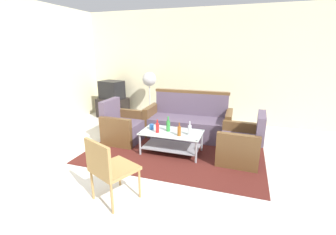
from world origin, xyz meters
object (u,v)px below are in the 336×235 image
object	(u,v)px
television	(112,90)
pedestal_fan	(149,82)
bottle_green	(168,126)
armchair_left	(123,128)
tv_stand	(113,107)
bottle_brown	(179,131)
bottle_clear	(190,130)
bottle_red	(157,128)
armchair_right	(241,145)
coffee_table	(172,139)
cup	(152,127)
couch	(188,122)
wicker_chair	(108,166)

from	to	relation	value
television	pedestal_fan	world-z (taller)	pedestal_fan
bottle_green	armchair_left	bearing A→B (deg)	168.51
tv_stand	television	size ratio (longest dim) A/B	1.18
armchair_left	bottle_green	bearing A→B (deg)	79.72
armchair_left	bottle_brown	world-z (taller)	armchair_left
bottle_clear	bottle_green	world-z (taller)	bottle_green
bottle_red	television	distance (m)	2.79
armchair_left	bottle_clear	size ratio (longest dim) A/B	3.43
bottle_clear	bottle_red	bearing A→B (deg)	-174.59
bottle_brown	bottle_red	xyz separation A→B (m)	(-0.41, 0.03, 0.00)
armchair_left	pedestal_fan	world-z (taller)	pedestal_fan
bottle_green	bottle_red	bearing A→B (deg)	-140.81
bottle_green	bottle_brown	size ratio (longest dim) A/B	1.17
armchair_right	tv_stand	distance (m)	3.88
armchair_right	coffee_table	size ratio (longest dim) A/B	0.77
television	tv_stand	bearing A→B (deg)	90.00
bottle_green	cup	bearing A→B (deg)	-178.76
tv_stand	bottle_green	bearing A→B (deg)	-38.29
armchair_right	tv_stand	size ratio (longest dim) A/B	1.06
pedestal_fan	bottle_green	bearing A→B (deg)	-58.30
couch	tv_stand	size ratio (longest dim) A/B	2.27
armchair_right	bottle_green	xyz separation A→B (m)	(-1.28, -0.05, 0.23)
bottle_green	pedestal_fan	world-z (taller)	pedestal_fan
cup	pedestal_fan	world-z (taller)	pedestal_fan
bottle_clear	bottle_red	size ratio (longest dim) A/B	1.04
tv_stand	television	bearing A→B (deg)	77.85
armchair_left	television	world-z (taller)	television
armchair_right	cup	bearing A→B (deg)	94.36
bottle_green	cup	distance (m)	0.32
armchair_left	cup	world-z (taller)	armchair_left
coffee_table	wicker_chair	size ratio (longest dim) A/B	1.31
bottle_red	wicker_chair	distance (m)	1.50
coffee_table	bottle_brown	distance (m)	0.32
couch	wicker_chair	bearing A→B (deg)	80.15
bottle_brown	bottle_clear	bearing A→B (deg)	28.80
bottle_red	tv_stand	world-z (taller)	bottle_red
couch	coffee_table	world-z (taller)	couch
couch	wicker_chair	world-z (taller)	couch
cup	coffee_table	bearing A→B (deg)	-2.93
bottle_green	bottle_red	world-z (taller)	bottle_green
couch	bottle_brown	world-z (taller)	couch
bottle_brown	bottle_green	bearing A→B (deg)	147.01
armchair_left	bottle_red	bearing A→B (deg)	70.18
tv_stand	couch	bearing A→B (deg)	-19.65
television	armchair_left	bearing A→B (deg)	139.15
coffee_table	pedestal_fan	bearing A→B (deg)	122.96
bottle_red	wicker_chair	xyz separation A→B (m)	(-0.07, -1.50, -0.01)
coffee_table	bottle_green	bearing A→B (deg)	159.62
bottle_green	pedestal_fan	xyz separation A→B (m)	(-1.11, 1.79, 0.50)
coffee_table	wicker_chair	world-z (taller)	wicker_chair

